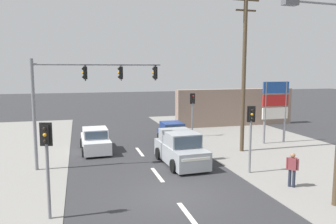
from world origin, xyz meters
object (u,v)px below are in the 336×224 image
utility_pole_midground_right (244,70)px  pedestrian_at_kerb (292,168)px  suv_crossing_left (180,149)px  traffic_signal_mast (79,90)px  hatchback_oncoming_near (173,134)px  pedestal_signal_far_median (192,108)px  pedestal_signal_right_kerb (251,128)px  shopping_plaza_sign (275,103)px  pedestal_signal_left_kerb (47,154)px  sedan_kerbside_parked (95,141)px

utility_pole_midground_right → pedestrian_at_kerb: bearing=-98.9°
suv_crossing_left → traffic_signal_mast: bearing=173.1°
hatchback_oncoming_near → pedestrian_at_kerb: (2.69, -10.45, 0.22)m
pedestal_signal_far_median → traffic_signal_mast: bearing=-143.7°
pedestal_signal_right_kerb → shopping_plaza_sign: size_ratio=0.77×
pedestal_signal_left_kerb → shopping_plaza_sign: bearing=30.6°
pedestrian_at_kerb → pedestal_signal_right_kerb: bearing=108.5°
shopping_plaza_sign → hatchback_oncoming_near: bearing=164.6°
suv_crossing_left → utility_pole_midground_right: bearing=19.6°
utility_pole_midground_right → pedestal_signal_right_kerb: 5.61m
sedan_kerbside_parked → utility_pole_midground_right: bearing=-15.9°
sedan_kerbside_parked → pedestrian_at_kerb: pedestrian_at_kerb is taller
traffic_signal_mast → pedestal_signal_right_kerb: 9.33m
utility_pole_midground_right → hatchback_oncoming_near: utility_pole_midground_right is taller
pedestal_signal_far_median → hatchback_oncoming_near: (-2.17, -1.75, -1.71)m
utility_pole_midground_right → shopping_plaza_sign: size_ratio=2.23×
pedestal_signal_right_kerb → pedestrian_at_kerb: size_ratio=2.18×
pedestal_signal_far_median → shopping_plaza_sign: size_ratio=0.77×
traffic_signal_mast → pedestrian_at_kerb: bearing=-31.6°
pedestal_signal_far_median → pedestal_signal_right_kerb: bearing=-91.7°
pedestal_signal_left_kerb → suv_crossing_left: (6.73, 5.57, -1.53)m
sedan_kerbside_parked → suv_crossing_left: bearing=-44.0°
traffic_signal_mast → shopping_plaza_sign: bearing=11.0°
pedestal_signal_right_kerb → pedestal_signal_left_kerb: size_ratio=1.00×
pedestal_signal_left_kerb → pedestrian_at_kerb: bearing=2.7°
pedestal_signal_far_median → pedestrian_at_kerb: bearing=-87.5°
sedan_kerbside_parked → pedestal_signal_right_kerb: bearing=-43.0°
pedestal_signal_far_median → pedestrian_at_kerb: pedestal_signal_far_median is taller
pedestal_signal_far_median → pedestrian_at_kerb: 12.30m
utility_pole_midground_right → hatchback_oncoming_near: bearing=135.9°
pedestal_signal_far_median → shopping_plaza_sign: shopping_plaza_sign is taller
sedan_kerbside_parked → traffic_signal_mast: bearing=-104.0°
pedestal_signal_far_median → suv_crossing_left: 7.99m
pedestal_signal_right_kerb → utility_pole_midground_right: bearing=66.8°
pedestal_signal_left_kerb → pedestrian_at_kerb: 10.65m
traffic_signal_mast → shopping_plaza_sign: (13.91, 2.71, -1.37)m
sedan_kerbside_parked → pedestal_signal_far_median: bearing=19.0°
pedestal_signal_far_median → shopping_plaza_sign: bearing=-36.3°
traffic_signal_mast → pedestal_signal_far_median: bearing=36.3°
shopping_plaza_sign → pedestal_signal_right_kerb: bearing=-131.9°
utility_pole_midground_right → traffic_signal_mast: (-10.39, -1.07, -1.03)m
pedestal_signal_left_kerb → sedan_kerbside_parked: size_ratio=0.83×
shopping_plaza_sign → suv_crossing_left: bearing=-158.1°
utility_pole_midground_right → suv_crossing_left: (-4.87, -1.73, -4.50)m
pedestal_signal_far_median → hatchback_oncoming_near: bearing=-141.1°
pedestal_signal_left_kerb → pedestrian_at_kerb: size_ratio=2.18×
pedestal_signal_right_kerb → shopping_plaza_sign: (5.41, 6.02, 0.57)m
traffic_signal_mast → pedestal_signal_right_kerb: (8.51, -3.31, -1.94)m
pedestal_signal_right_kerb → suv_crossing_left: (-2.99, 2.65, -1.53)m
pedestal_signal_right_kerb → suv_crossing_left: 4.28m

